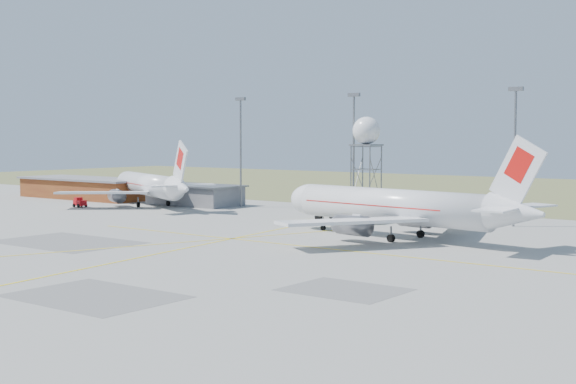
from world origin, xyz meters
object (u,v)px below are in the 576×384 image
Objects in this scene: airliner_main at (397,207)px; airliner_far at (151,186)px; radar_tower at (366,161)px; baggage_tug at (80,203)px; fire_truck at (345,209)px.

airliner_far is (-61.57, 14.34, -0.26)m from airliner_main.
radar_tower is at bearing -145.27° from airliner_far.
airliner_far is 13.51m from baggage_tug.
baggage_tug is at bearing -161.15° from radar_tower.
baggage_tug is (-70.29, 4.53, -3.43)m from airliner_main.
radar_tower is at bearing 106.12° from fire_truck.
radar_tower is at bearing -42.35° from airliner_main.
airliner_far is 14.07× the size of baggage_tug.
airliner_main reaches higher than baggage_tug.
fire_truck is 4.15× the size of baggage_tug.
fire_truck is at bearing -30.50° from airliner_main.
airliner_main is 21.35m from fire_truck.
airliner_far reaches higher than fire_truck.
radar_tower reaches higher than fire_truck.
airliner_main is 29.33m from radar_tower.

